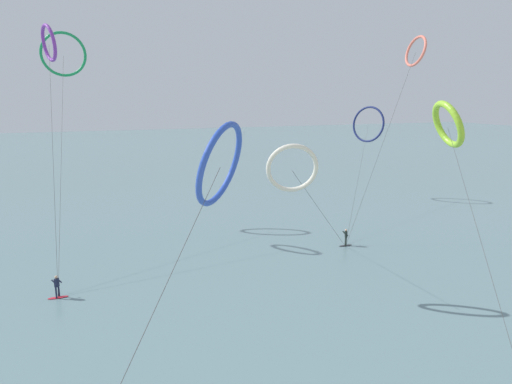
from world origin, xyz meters
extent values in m
cube|color=slate|center=(0.00, 105.09, 0.04)|extent=(400.00, 200.00, 0.08)
ellipsoid|color=black|center=(13.55, 30.47, 0.11)|extent=(1.40, 0.40, 0.06)
cylinder|color=#1E2823|center=(13.60, 30.60, 0.54)|extent=(0.12, 0.12, 0.80)
cylinder|color=#1E2823|center=(13.50, 30.34, 0.54)|extent=(0.12, 0.12, 0.80)
cube|color=#1E2823|center=(13.55, 30.47, 1.25)|extent=(0.30, 0.37, 0.62)
sphere|color=tan|center=(13.55, 30.47, 1.67)|extent=(0.22, 0.22, 0.22)
cylinder|color=#1E2823|center=(13.62, 30.80, 1.30)|extent=(0.50, 0.26, 0.39)
cylinder|color=#1E2823|center=(13.47, 30.39, 1.30)|extent=(0.50, 0.26, 0.39)
ellipsoid|color=red|center=(-12.17, 28.07, 0.11)|extent=(1.40, 0.40, 0.06)
cylinder|color=#191E38|center=(-12.08, 28.18, 0.54)|extent=(0.12, 0.12, 0.80)
cylinder|color=#191E38|center=(-12.26, 27.96, 0.54)|extent=(0.12, 0.12, 0.80)
cube|color=#191E38|center=(-12.17, 28.07, 1.25)|extent=(0.35, 0.38, 0.62)
sphere|color=tan|center=(-12.17, 28.07, 1.67)|extent=(0.22, 0.22, 0.22)
cylinder|color=#191E38|center=(-12.04, 28.36, 1.30)|extent=(0.45, 0.38, 0.39)
cylinder|color=#191E38|center=(-12.31, 28.02, 1.30)|extent=(0.45, 0.38, 0.39)
torus|color=#2647B7|center=(-4.51, 12.96, 11.40)|extent=(3.59, 3.78, 3.77)
cylinder|color=#3F3F3F|center=(-8.82, 9.23, 5.64)|extent=(8.65, 7.50, 11.28)
torus|color=#EA7260|center=(22.33, 32.69, 18.78)|extent=(1.41, 3.28, 3.15)
cylinder|color=#3F3F3F|center=(17.94, 31.58, 9.32)|extent=(8.81, 2.25, 18.66)
torus|color=#8CC62D|center=(12.83, 17.91, 12.48)|extent=(2.54, 3.68, 3.26)
cylinder|color=#3F3F3F|center=(10.46, 12.24, 6.13)|extent=(4.77, 11.38, 12.28)
torus|color=navy|center=(28.31, 48.43, 10.55)|extent=(2.82, 5.06, 5.05)
cylinder|color=#3F3F3F|center=(20.93, 39.45, 5.21)|extent=(14.79, 17.98, 10.43)
torus|color=silver|center=(3.49, 22.13, 9.46)|extent=(3.86, 2.39, 3.57)
cylinder|color=#3F3F3F|center=(8.52, 26.30, 4.65)|extent=(10.08, 8.37, 9.32)
torus|color=#199351|center=(-10.59, 50.09, 18.83)|extent=(4.86, 1.49, 4.77)
cylinder|color=#3F3F3F|center=(-11.38, 39.08, 9.34)|extent=(1.61, 22.04, 18.70)
torus|color=purple|center=(-11.77, 44.40, 19.37)|extent=(1.87, 3.65, 3.58)
cylinder|color=#3F3F3F|center=(-11.97, 36.23, 9.60)|extent=(0.42, 16.34, 19.22)
camera|label=1|loc=(-10.32, -5.69, 14.22)|focal=32.07mm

